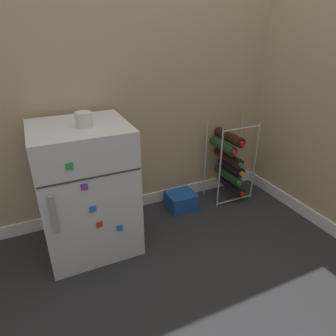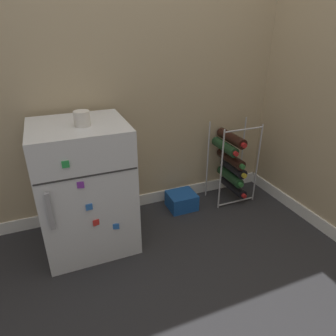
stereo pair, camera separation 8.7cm
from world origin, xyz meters
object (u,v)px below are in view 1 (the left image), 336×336
object	(u,v)px
mini_fridge	(87,189)
soda_box	(181,200)
wine_rack	(229,161)
fridge_top_cup	(84,120)

from	to	relation	value
mini_fridge	soda_box	distance (m)	0.81
wine_rack	fridge_top_cup	bearing A→B (deg)	-171.31
soda_box	fridge_top_cup	bearing A→B (deg)	-165.17
mini_fridge	fridge_top_cup	world-z (taller)	fridge_top_cup
mini_fridge	fridge_top_cup	bearing A→B (deg)	-60.92
wine_rack	soda_box	world-z (taller)	wine_rack
fridge_top_cup	wine_rack	bearing A→B (deg)	8.69
mini_fridge	wine_rack	distance (m)	1.15
wine_rack	mini_fridge	bearing A→B (deg)	-173.98
mini_fridge	soda_box	xyz separation A→B (m)	(0.72, 0.13, -0.34)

